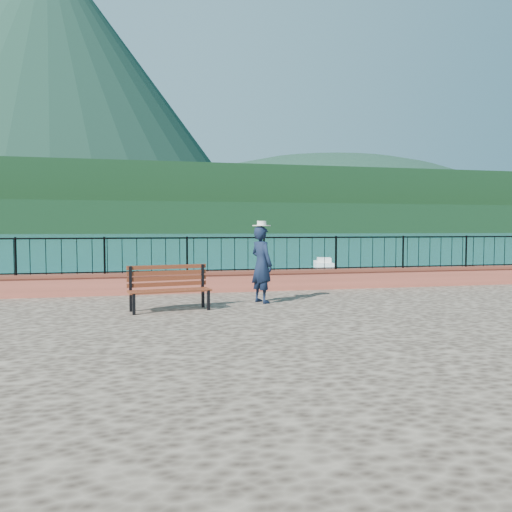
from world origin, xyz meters
name	(u,v)px	position (x,y,z in m)	size (l,w,h in m)	color
ground	(317,365)	(0.00, 0.00, 0.00)	(2000.00, 2000.00, 0.00)	#19596B
parapet	(274,280)	(0.00, 3.70, 1.49)	(28.00, 0.46, 0.58)	#BC5643
railing	(274,254)	(0.00, 3.70, 2.25)	(27.00, 0.05, 0.95)	black
dock	(182,292)	(-2.00, 12.00, 0.15)	(2.00, 16.00, 0.30)	#2D231C
far_forest	(148,218)	(0.00, 300.00, 9.00)	(900.00, 60.00, 18.00)	black
foothills	(147,202)	(0.00, 360.00, 22.00)	(900.00, 120.00, 44.00)	black
volcano	(50,86)	(-120.00, 700.00, 190.00)	(560.00, 560.00, 380.00)	#142D23
companion_hill	(331,231)	(220.00, 560.00, 0.00)	(448.00, 384.00, 180.00)	#142D23
park_bench	(170,297)	(-3.15, 0.75, 1.50)	(1.84, 0.86, 0.98)	black
person	(262,264)	(-0.91, 1.45, 2.13)	(0.67, 0.44, 1.85)	black
hat	(262,223)	(-0.91, 1.45, 3.11)	(0.44, 0.44, 0.12)	silver
boat_0	(161,289)	(-2.94, 11.42, 0.40)	(3.68, 1.30, 0.80)	silver
boat_1	(291,282)	(3.24, 12.67, 0.40)	(3.52, 1.30, 0.80)	white
boat_2	(416,279)	(9.95, 12.73, 0.40)	(4.31, 1.30, 0.80)	silver
boat_5	(323,262)	(9.88, 25.94, 0.40)	(3.75, 1.30, 0.80)	silver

